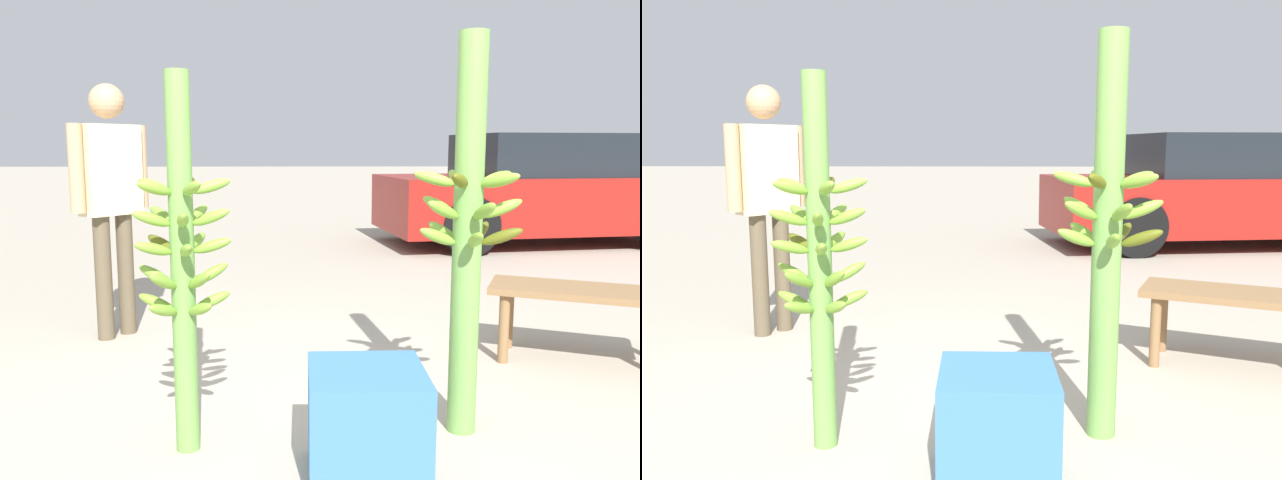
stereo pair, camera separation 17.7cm
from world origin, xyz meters
TOP-DOWN VIEW (x-y plane):
  - ground_plane at (0.00, 0.00)m, footprint 80.00×80.00m
  - banana_stalk_left at (-0.52, 0.24)m, footprint 0.41×0.41m
  - banana_stalk_center at (0.67, 0.38)m, footprint 0.47×0.47m
  - vendor_person at (-1.28, 1.86)m, footprint 0.43×0.50m
  - market_bench at (1.61, 1.21)m, footprint 1.16×0.82m
  - parked_car at (3.12, 5.85)m, footprint 4.25×2.22m
  - produce_crate at (0.20, -0.02)m, footprint 0.44×0.44m

SIDE VIEW (x-z plane):
  - ground_plane at x=0.00m, z-range 0.00..0.00m
  - produce_crate at x=0.20m, z-range 0.00..0.44m
  - market_bench at x=1.61m, z-range 0.15..0.60m
  - parked_car at x=3.12m, z-range -0.02..1.41m
  - banana_stalk_left at x=-0.52m, z-range 0.03..1.58m
  - banana_stalk_center at x=0.67m, z-range 0.03..1.75m
  - vendor_person at x=-1.28m, z-range 0.17..1.83m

